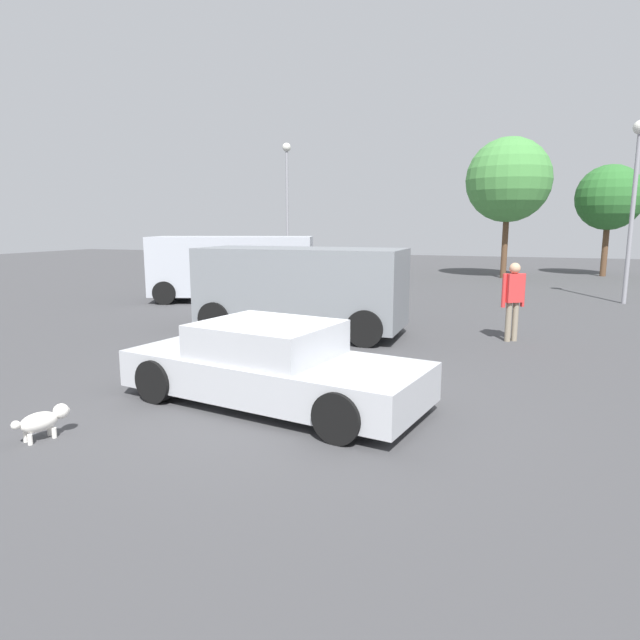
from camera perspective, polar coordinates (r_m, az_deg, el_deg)
name	(u,v)px	position (r m, az deg, el deg)	size (l,w,h in m)	color
ground_plane	(281,401)	(8.16, -4.06, -8.42)	(80.00, 80.00, 0.00)	#424244
sedan_foreground	(272,366)	(7.92, -5.06, -4.82)	(4.67, 2.52, 1.19)	#B7BABF
dog	(43,420)	(7.48, -27.02, -9.34)	(0.38, 0.65, 0.38)	white
van_white	(233,266)	(18.77, -9.13, 5.58)	(5.71, 3.57, 2.18)	#B2B7C1
suv_dark	(301,287)	(12.87, -2.03, 3.44)	(4.83, 2.11, 2.03)	gray
pedestrian	(513,295)	(12.74, 19.59, 2.52)	(0.48, 0.42, 1.75)	gray
light_post_near	(287,187)	(29.44, -3.48, 13.78)	(0.44, 0.44, 6.75)	gray
light_post_mid	(636,179)	(20.50, 30.16, 12.62)	(0.44, 0.44, 5.80)	gray
tree_back_left	(609,198)	(31.03, 28.06, 11.23)	(3.20, 3.20, 5.50)	brown
tree_back_center	(508,180)	(28.19, 19.14, 13.67)	(3.98, 3.98, 6.66)	brown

